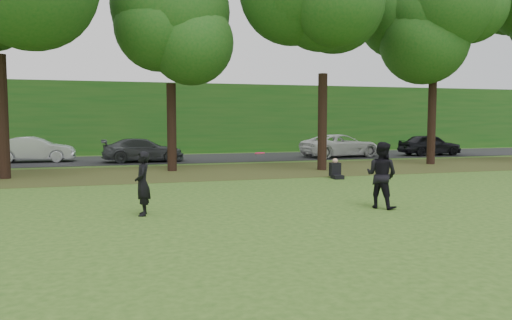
% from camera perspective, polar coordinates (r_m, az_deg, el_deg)
% --- Properties ---
extents(ground, '(120.00, 120.00, 0.00)m').
position_cam_1_polar(ground, '(11.69, 14.41, -7.59)').
color(ground, '#2C5019').
rests_on(ground, ground).
extents(leaf_litter, '(60.00, 7.00, 0.01)m').
position_cam_1_polar(leaf_litter, '(23.65, -2.04, -1.25)').
color(leaf_litter, '#3E3116').
rests_on(leaf_litter, ground).
extents(street, '(70.00, 7.00, 0.02)m').
position_cam_1_polar(street, '(31.43, -5.73, 0.22)').
color(street, black).
rests_on(street, ground).
extents(far_hedge, '(70.00, 3.00, 5.00)m').
position_cam_1_polar(far_hedge, '(37.24, -7.52, 4.74)').
color(far_hedge, '#194F16').
rests_on(far_hedge, ground).
extents(player_left, '(0.44, 0.63, 1.64)m').
position_cam_1_polar(player_left, '(13.02, -12.83, -2.65)').
color(player_left, black).
rests_on(player_left, ground).
extents(player_right, '(1.08, 1.13, 1.84)m').
position_cam_1_polar(player_right, '(14.17, 14.15, -1.68)').
color(player_right, black).
rests_on(player_right, ground).
extents(parked_cars, '(36.71, 3.82, 1.45)m').
position_cam_1_polar(parked_cars, '(29.99, -5.49, 1.38)').
color(parked_cars, black).
rests_on(parked_cars, street).
extents(frisbee, '(0.35, 0.34, 0.08)m').
position_cam_1_polar(frisbee, '(13.31, 0.43, 0.78)').
color(frisbee, '#E5135D').
rests_on(frisbee, ground).
extents(seated_person, '(0.47, 0.76, 0.83)m').
position_cam_1_polar(seated_person, '(20.98, 9.09, -1.23)').
color(seated_person, black).
rests_on(seated_person, ground).
extents(tree_line, '(55.30, 7.90, 12.31)m').
position_cam_1_polar(tree_line, '(23.99, -2.89, 17.68)').
color(tree_line, black).
rests_on(tree_line, ground).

